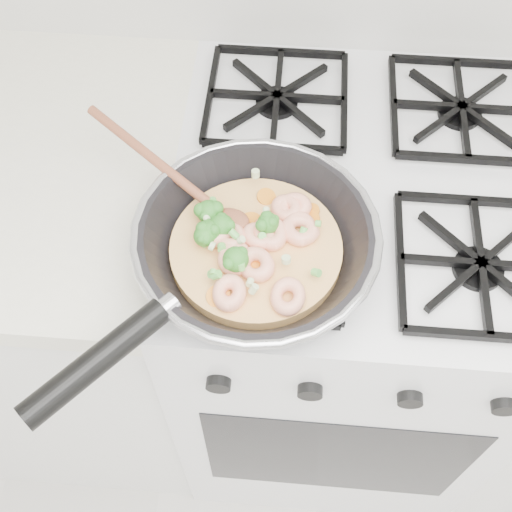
{
  "coord_description": "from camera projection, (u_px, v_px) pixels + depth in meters",
  "views": [
    {
      "loc": [
        -0.12,
        1.05,
        1.67
      ],
      "look_at": [
        -0.16,
        1.53,
        0.93
      ],
      "focal_mm": 45.62,
      "sensor_mm": 36.0,
      "label": 1
    }
  ],
  "objects": [
    {
      "name": "stove",
      "position": [
        338.0,
        314.0,
        1.36
      ],
      "size": [
        0.6,
        0.6,
        0.92
      ],
      "color": "white",
      "rests_on": "ground"
    },
    {
      "name": "skillet",
      "position": [
        252.0,
        246.0,
        0.86
      ],
      "size": [
        0.42,
        0.46,
        0.09
      ],
      "rotation": [
        0.0,
        0.0,
        0.25
      ],
      "color": "black",
      "rests_on": "stove"
    }
  ]
}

